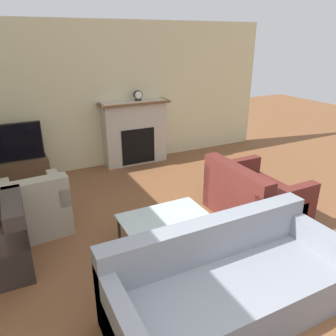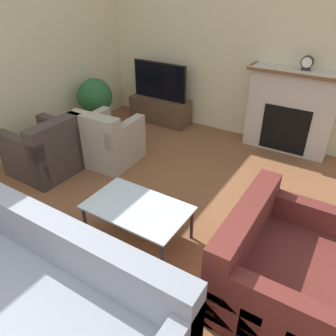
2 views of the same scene
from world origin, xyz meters
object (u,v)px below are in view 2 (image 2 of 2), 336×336
at_px(mantel_clock, 307,63).
at_px(couch_loveseat, 279,269).
at_px(armchair_by_window, 46,153).
at_px(coffee_table, 137,209).
at_px(tv, 160,81).
at_px(armchair_accent, 108,143).
at_px(couch_sectional, 49,303).
at_px(potted_plant, 95,97).

bearing_deg(mantel_clock, couch_loveseat, -78.04).
xyz_separation_m(armchair_by_window, coffee_table, (1.86, -0.40, 0.07)).
bearing_deg(tv, armchair_accent, -83.82).
relative_size(couch_sectional, potted_plant, 2.43).
bearing_deg(couch_sectional, couch_loveseat, 42.28).
height_order(tv, couch_sectional, tv).
bearing_deg(couch_loveseat, armchair_by_window, 84.33).
bearing_deg(armchair_by_window, mantel_clock, 133.13).
distance_m(couch_sectional, armchair_by_window, 2.48).
xyz_separation_m(coffee_table, mantel_clock, (0.84, 2.85, 0.99)).
height_order(couch_loveseat, armchair_by_window, same).
bearing_deg(coffee_table, potted_plant, 140.74).
relative_size(couch_loveseat, armchair_accent, 1.52).
bearing_deg(armchair_by_window, coffee_table, 78.94).
bearing_deg(armchair_accent, coffee_table, 137.73).
xyz_separation_m(couch_sectional, potted_plant, (-2.29, 3.03, 0.31)).
distance_m(tv, couch_sectional, 4.25).
relative_size(tv, armchair_by_window, 1.26).
distance_m(couch_sectional, potted_plant, 3.81).
relative_size(couch_sectional, armchair_accent, 2.69).
bearing_deg(armchair_by_window, couch_loveseat, 85.26).
distance_m(armchair_accent, coffee_table, 1.72).
height_order(armchair_by_window, potted_plant, potted_plant).
xyz_separation_m(tv, couch_loveseat, (2.95, -2.66, -0.48)).
xyz_separation_m(couch_sectional, mantel_clock, (0.80, 4.05, 1.07)).
height_order(coffee_table, potted_plant, potted_plant).
bearing_deg(couch_loveseat, potted_plant, 64.35).
bearing_deg(mantel_clock, potted_plant, -161.78).
relative_size(armchair_accent, potted_plant, 0.90).
height_order(tv, mantel_clock, mantel_clock).
bearing_deg(mantel_clock, coffee_table, -106.49).
xyz_separation_m(armchair_by_window, armchair_accent, (0.53, 0.68, 0.00)).
relative_size(tv, coffee_table, 1.00).
bearing_deg(tv, coffee_table, -60.95).
distance_m(couch_loveseat, potted_plant, 4.09).
bearing_deg(coffee_table, mantel_clock, 73.51).
relative_size(tv, potted_plant, 1.15).
bearing_deg(couch_sectional, armchair_accent, 121.26).
xyz_separation_m(coffee_table, potted_plant, (-2.24, 1.83, 0.23)).
bearing_deg(potted_plant, couch_loveseat, -25.65).
bearing_deg(potted_plant, coffee_table, -39.26).
xyz_separation_m(couch_loveseat, potted_plant, (-3.68, 1.77, 0.31)).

